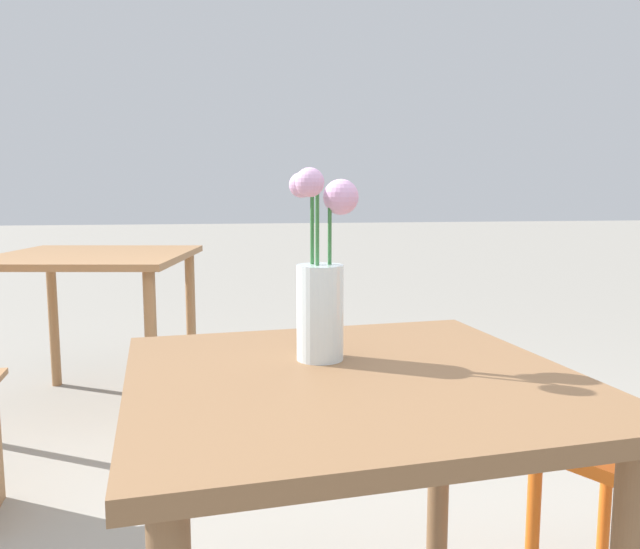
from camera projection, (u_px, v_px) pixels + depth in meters
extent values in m
cube|color=brown|center=(352.00, 381.00, 1.06)|extent=(0.81, 0.79, 0.03)
cylinder|color=brown|center=(167.00, 518.00, 1.32)|extent=(0.05, 0.05, 0.70)
cylinder|color=brown|center=(438.00, 484.00, 1.48)|extent=(0.05, 0.05, 0.70)
cylinder|color=silver|center=(320.00, 313.00, 1.13)|extent=(0.09, 0.09, 0.17)
cylinder|color=silver|center=(320.00, 331.00, 1.14)|extent=(0.08, 0.08, 0.10)
cylinder|color=#337038|center=(330.00, 281.00, 1.13)|extent=(0.01, 0.01, 0.27)
sphere|color=#CC99C6|center=(343.00, 197.00, 1.12)|extent=(0.06, 0.06, 0.06)
cylinder|color=#337038|center=(312.00, 274.00, 1.14)|extent=(0.01, 0.01, 0.29)
sphere|color=#CC99C6|center=(302.00, 185.00, 1.13)|extent=(0.05, 0.05, 0.05)
cylinder|color=#337038|center=(317.00, 275.00, 1.11)|extent=(0.01, 0.01, 0.30)
sphere|color=#CC99C6|center=(310.00, 182.00, 1.07)|extent=(0.05, 0.05, 0.05)
cylinder|color=orange|center=(532.00, 542.00, 1.46)|extent=(0.03, 0.03, 0.44)
cylinder|color=orange|center=(605.00, 499.00, 1.67)|extent=(0.03, 0.03, 0.44)
cube|color=#9E7047|center=(92.00, 257.00, 2.89)|extent=(0.99, 1.03, 0.03)
cylinder|color=#9E7047|center=(152.00, 358.00, 2.56)|extent=(0.05, 0.05, 0.72)
cylinder|color=#9E7047|center=(53.00, 319.00, 3.33)|extent=(0.05, 0.05, 0.72)
cylinder|color=#9E7047|center=(191.00, 319.00, 3.33)|extent=(0.05, 0.05, 0.72)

